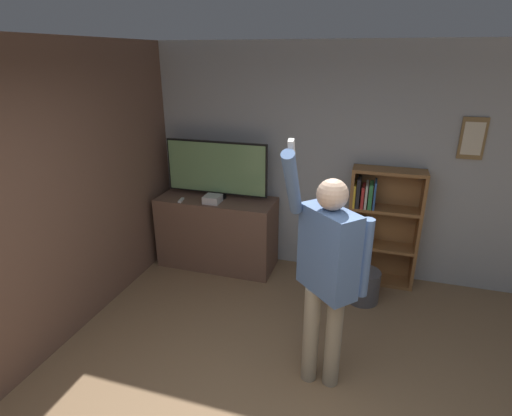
% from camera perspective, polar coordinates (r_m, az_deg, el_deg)
% --- Properties ---
extents(wall_back, '(6.30, 0.09, 2.70)m').
position_cam_1_polar(wall_back, '(4.78, 10.95, 6.26)').
color(wall_back, '#9EA3A8').
rests_on(wall_back, ground_plane).
extents(wall_side_brick, '(0.06, 4.60, 2.70)m').
position_cam_1_polar(wall_side_brick, '(4.24, -22.74, 3.02)').
color(wall_side_brick, brown).
rests_on(wall_side_brick, ground_plane).
extents(tv_ledge, '(1.45, 0.58, 0.90)m').
position_cam_1_polar(tv_ledge, '(5.07, -5.53, -3.45)').
color(tv_ledge, brown).
rests_on(tv_ledge, ground_plane).
extents(television, '(1.26, 0.22, 0.70)m').
position_cam_1_polar(television, '(4.83, -5.67, 5.58)').
color(television, black).
rests_on(television, tv_ledge).
extents(game_console, '(0.19, 0.19, 0.09)m').
position_cam_1_polar(game_console, '(4.76, -6.23, 1.28)').
color(game_console, silver).
rests_on(game_console, tv_ledge).
extents(remote_loose, '(0.06, 0.14, 0.02)m').
position_cam_1_polar(remote_loose, '(4.88, -10.65, 1.11)').
color(remote_loose, white).
rests_on(remote_loose, tv_ledge).
extents(bookshelf, '(0.79, 0.28, 1.38)m').
position_cam_1_polar(bookshelf, '(4.81, 16.66, -2.80)').
color(bookshelf, brown).
rests_on(bookshelf, ground_plane).
extents(person, '(0.61, 0.57, 2.06)m').
position_cam_1_polar(person, '(3.03, 10.11, -8.29)').
color(person, gray).
rests_on(person, ground_plane).
extents(waste_bin, '(0.34, 0.34, 0.36)m').
position_cam_1_polar(waste_bin, '(4.60, 15.10, -10.68)').
color(waste_bin, '#4C4C51').
rests_on(waste_bin, ground_plane).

